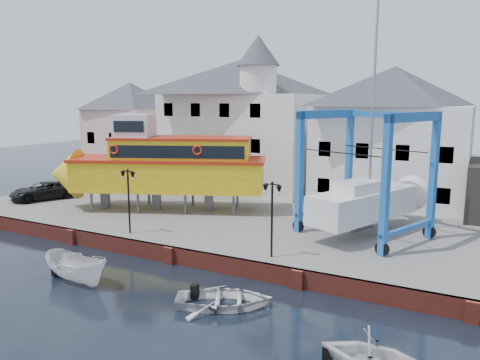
% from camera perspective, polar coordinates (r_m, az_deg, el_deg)
% --- Properties ---
extents(ground, '(140.00, 140.00, 0.00)m').
position_cam_1_polar(ground, '(28.29, -8.55, -10.01)').
color(ground, black).
rests_on(ground, ground).
extents(hardstanding, '(44.00, 22.00, 1.00)m').
position_cam_1_polar(hardstanding, '(37.18, 1.51, -4.27)').
color(hardstanding, slate).
rests_on(hardstanding, ground).
extents(quay_wall, '(44.00, 0.47, 1.00)m').
position_cam_1_polar(quay_wall, '(28.20, -8.45, -8.99)').
color(quay_wall, maroon).
rests_on(quay_wall, ground).
extents(building_pink, '(8.00, 7.00, 10.30)m').
position_cam_1_polar(building_pink, '(52.06, -13.06, 5.81)').
color(building_pink, beige).
rests_on(building_pink, hardstanding).
extents(building_white_main, '(14.00, 8.30, 14.00)m').
position_cam_1_polar(building_white_main, '(44.91, 0.13, 7.00)').
color(building_white_main, silver).
rests_on(building_white_main, hardstanding).
extents(building_white_right, '(12.00, 8.00, 11.20)m').
position_cam_1_polar(building_white_right, '(41.06, 18.04, 5.22)').
color(building_white_right, silver).
rests_on(building_white_right, hardstanding).
extents(lamp_post_left, '(1.12, 0.32, 4.20)m').
position_cam_1_polar(lamp_post_left, '(30.56, -13.48, -0.58)').
color(lamp_post_left, black).
rests_on(lamp_post_left, hardstanding).
extents(lamp_post_right, '(1.12, 0.32, 4.20)m').
position_cam_1_polar(lamp_post_right, '(25.22, 3.94, -2.49)').
color(lamp_post_right, black).
rests_on(lamp_post_right, hardstanding).
extents(tour_boat, '(17.30, 10.22, 7.42)m').
position_cam_1_polar(tour_boat, '(36.90, -10.19, 1.80)').
color(tour_boat, '#59595E').
rests_on(tour_boat, hardstanding).
extents(travel_lift, '(8.57, 10.21, 15.08)m').
position_cam_1_polar(travel_lift, '(31.21, 15.80, -1.71)').
color(travel_lift, blue).
rests_on(travel_lift, hardstanding).
extents(van, '(4.46, 5.90, 1.49)m').
position_cam_1_polar(van, '(43.79, -22.90, -1.23)').
color(van, black).
rests_on(van, hardstanding).
extents(motorboat_a, '(4.67, 2.25, 1.74)m').
position_cam_1_polar(motorboat_a, '(26.76, -19.23, -11.64)').
color(motorboat_a, silver).
rests_on(motorboat_a, ground).
extents(motorboat_b, '(5.51, 4.93, 0.94)m').
position_cam_1_polar(motorboat_b, '(22.62, -2.00, -15.13)').
color(motorboat_b, silver).
rests_on(motorboat_b, ground).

